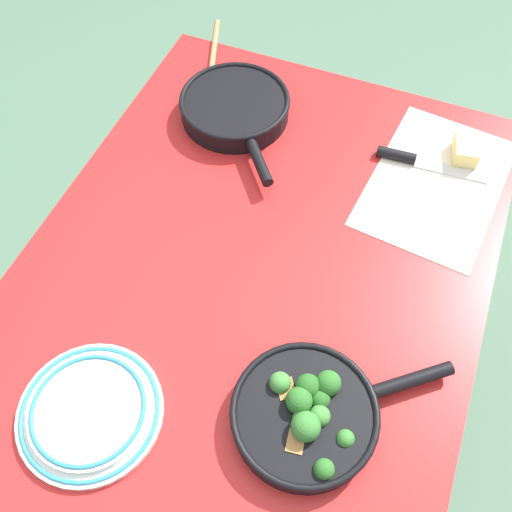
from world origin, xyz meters
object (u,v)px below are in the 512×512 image
Objects in this scene: wooden_spoon at (210,78)px; grater_knife at (415,160)px; skillet_broccoli at (308,413)px; dinner_plate_stack at (89,411)px; cheese_block at (465,151)px; skillet_eggs at (235,107)px.

grater_knife reaches higher than wooden_spoon.
skillet_broccoli is 1.37× the size of dinner_plate_stack.
cheese_block is 0.34× the size of dinner_plate_stack.
skillet_broccoli reaches higher than grater_knife.
grater_knife is 2.95× the size of cheese_block.
wooden_spoon is at bearing -170.08° from skillet_eggs.
wooden_spoon is 4.12× the size of cheese_block.
skillet_broccoli is 0.72m from skillet_eggs.
wooden_spoon is at bearing 167.50° from grater_knife.
wooden_spoon is 1.40× the size of dinner_plate_stack.
skillet_eggs is at bearing 177.58° from grater_knife.
skillet_eggs is at bearing 82.98° from skillet_broccoli.
dinner_plate_stack is (0.74, -0.37, 0.00)m from grater_knife.
grater_knife is (0.08, 0.52, 0.00)m from wooden_spoon.
skillet_eggs is 0.52m from cheese_block.
wooden_spoon is (-0.70, -0.49, -0.02)m from skillet_broccoli.
cheese_block is (-0.07, 0.51, -0.00)m from skillet_eggs.
wooden_spoon is 0.84m from dinner_plate_stack.
skillet_eggs is (-0.61, -0.38, -0.00)m from skillet_broccoli.
dinner_plate_stack is at bearing -8.90° from wooden_spoon.
skillet_broccoli reaches higher than cheese_block.
skillet_broccoli is 0.62m from grater_knife.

